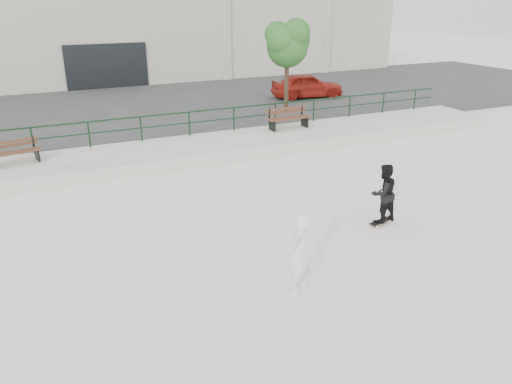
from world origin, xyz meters
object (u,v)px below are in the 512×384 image
red_car (307,85)px  skateboard (380,222)px  bench_left (13,153)px  tree (288,42)px  standing_skater (383,193)px  seated_skater (300,254)px  bench_right (288,118)px

red_car → skateboard: size_ratio=4.99×
bench_left → tree: bearing=3.9°
red_car → standing_skater: red_car is taller
red_car → skateboard: red_car is taller
seated_skater → tree: bearing=-149.1°
bench_right → skateboard: 9.09m
skateboard → standing_skater: standing_skater is taller
bench_left → skateboard: bearing=-55.1°
bench_right → seated_skater: bearing=-118.1°
red_car → seated_skater: size_ratio=2.22×
standing_skater → seated_skater: bearing=24.5°
tree → seated_skater: bearing=-117.5°
tree → seated_skater: 16.20m
tree → bench_right: bearing=-117.4°
tree → red_car: tree is taller
tree → seated_skater: size_ratio=2.47×
bench_right → standing_skater: 9.05m
bench_right → tree: 4.70m
bench_left → tree: size_ratio=0.41×
bench_left → standing_skater: size_ratio=1.11×
bench_right → red_car: 7.22m
standing_skater → seated_skater: 4.27m
standing_skater → seated_skater: seated_skater is taller
tree → standing_skater: tree is taller
skateboard → seated_skater: seated_skater is taller
skateboard → bench_left: bearing=122.4°
bench_right → standing_skater: standing_skater is taller
tree → skateboard: 13.20m
seated_skater → standing_skater: bearing=176.2°
bench_right → seated_skater: 12.23m
seated_skater → bench_right: bearing=-149.1°
bench_left → skateboard: 12.50m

